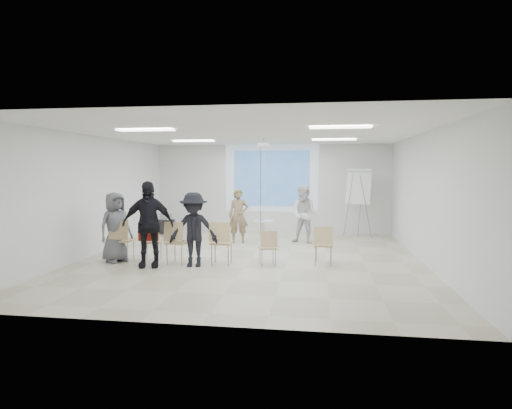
# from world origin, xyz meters

# --- Properties ---
(floor) EXTENTS (8.00, 9.00, 0.10)m
(floor) POSITION_xyz_m (0.00, 0.00, -0.05)
(floor) COLOR beige
(floor) RESTS_ON ground
(ceiling) EXTENTS (8.00, 9.00, 0.10)m
(ceiling) POSITION_xyz_m (0.00, 0.00, 3.05)
(ceiling) COLOR white
(ceiling) RESTS_ON wall_back
(wall_back) EXTENTS (8.00, 0.10, 3.00)m
(wall_back) POSITION_xyz_m (0.00, 4.55, 1.50)
(wall_back) COLOR silver
(wall_back) RESTS_ON floor
(wall_left) EXTENTS (0.10, 9.00, 3.00)m
(wall_left) POSITION_xyz_m (-4.05, 0.00, 1.50)
(wall_left) COLOR silver
(wall_left) RESTS_ON floor
(wall_right) EXTENTS (0.10, 9.00, 3.00)m
(wall_right) POSITION_xyz_m (4.05, 0.00, 1.50)
(wall_right) COLOR silver
(wall_right) RESTS_ON floor
(projection_halo) EXTENTS (3.20, 0.01, 2.30)m
(projection_halo) POSITION_xyz_m (0.00, 4.49, 1.85)
(projection_halo) COLOR silver
(projection_halo) RESTS_ON wall_back
(projection_image) EXTENTS (2.60, 0.01, 1.90)m
(projection_image) POSITION_xyz_m (0.00, 4.47, 1.85)
(projection_image) COLOR #346DB3
(projection_image) RESTS_ON wall_back
(pedestal_table) EXTENTS (0.61, 0.61, 0.71)m
(pedestal_table) POSITION_xyz_m (0.03, 2.02, 0.39)
(pedestal_table) COLOR white
(pedestal_table) RESTS_ON floor
(player_left) EXTENTS (0.72, 0.54, 1.80)m
(player_left) POSITION_xyz_m (-0.72, 2.18, 0.90)
(player_left) COLOR #917B59
(player_left) RESTS_ON floor
(player_right) EXTENTS (1.05, 0.92, 1.89)m
(player_right) POSITION_xyz_m (1.20, 2.38, 0.94)
(player_right) COLOR white
(player_right) RESTS_ON floor
(controller_left) EXTENTS (0.05, 0.11, 0.04)m
(controller_left) POSITION_xyz_m (-0.54, 2.43, 1.19)
(controller_left) COLOR white
(controller_left) RESTS_ON player_left
(controller_right) EXTENTS (0.07, 0.13, 0.04)m
(controller_right) POSITION_xyz_m (1.02, 2.63, 1.27)
(controller_right) COLOR silver
(controller_right) RESTS_ON player_right
(chair_far_left) EXTENTS (0.47, 0.50, 0.98)m
(chair_far_left) POSITION_xyz_m (-2.95, -0.77, 0.58)
(chair_far_left) COLOR tan
(chair_far_left) RESTS_ON floor
(chair_left_mid) EXTENTS (0.49, 0.51, 0.89)m
(chair_left_mid) POSITION_xyz_m (-2.28, -0.59, 0.53)
(chair_left_mid) COLOR tan
(chair_left_mid) RESTS_ON floor
(chair_left_inner) EXTENTS (0.53, 0.56, 0.98)m
(chair_left_inner) POSITION_xyz_m (-1.58, -0.87, 0.58)
(chair_left_inner) COLOR tan
(chair_left_inner) RESTS_ON floor
(chair_center) EXTENTS (0.48, 0.51, 0.99)m
(chair_center) POSITION_xyz_m (-0.56, -0.81, 0.59)
(chair_center) COLOR tan
(chair_center) RESTS_ON floor
(chair_right_inner) EXTENTS (0.47, 0.49, 0.80)m
(chair_right_inner) POSITION_xyz_m (0.49, -0.72, 0.47)
(chair_right_inner) COLOR tan
(chair_right_inner) RESTS_ON floor
(chair_right_far) EXTENTS (0.44, 0.47, 0.89)m
(chair_right_far) POSITION_xyz_m (1.72, -0.47, 0.53)
(chair_right_far) COLOR tan
(chair_right_far) RESTS_ON floor
(red_jacket) EXTENTS (0.47, 0.18, 0.43)m
(red_jacket) POSITION_xyz_m (-2.30, -0.73, 0.72)
(red_jacket) COLOR #A52514
(red_jacket) RESTS_ON chair_left_mid
(laptop) EXTENTS (0.40, 0.32, 0.03)m
(laptop) POSITION_xyz_m (-1.57, -0.76, 0.53)
(laptop) COLOR black
(laptop) RESTS_ON chair_left_inner
(audience_left) EXTENTS (1.39, 0.99, 2.18)m
(audience_left) POSITION_xyz_m (-2.12, -1.17, 1.09)
(audience_left) COLOR black
(audience_left) RESTS_ON floor
(audience_mid) EXTENTS (1.26, 0.77, 1.87)m
(audience_mid) POSITION_xyz_m (-1.13, -1.01, 0.94)
(audience_mid) COLOR black
(audience_mid) RESTS_ON floor
(audience_outer) EXTENTS (0.97, 1.07, 1.83)m
(audience_outer) POSITION_xyz_m (-3.08, -0.79, 0.91)
(audience_outer) COLOR slate
(audience_outer) RESTS_ON floor
(flipchart_easel) EXTENTS (0.87, 0.70, 2.16)m
(flipchart_easel) POSITION_xyz_m (2.84, 3.65, 1.59)
(flipchart_easel) COLOR gray
(flipchart_easel) RESTS_ON floor
(av_cart) EXTENTS (0.56, 0.50, 0.69)m
(av_cart) POSITION_xyz_m (-3.43, 3.50, 0.32)
(av_cart) COLOR black
(av_cart) RESTS_ON floor
(ceiling_projector) EXTENTS (0.30, 0.25, 3.00)m
(ceiling_projector) POSITION_xyz_m (0.10, 1.49, 2.69)
(ceiling_projector) COLOR white
(ceiling_projector) RESTS_ON ceiling
(fluor_panel_nw) EXTENTS (1.20, 0.30, 0.02)m
(fluor_panel_nw) POSITION_xyz_m (-2.00, 2.00, 2.97)
(fluor_panel_nw) COLOR white
(fluor_panel_nw) RESTS_ON ceiling
(fluor_panel_ne) EXTENTS (1.20, 0.30, 0.02)m
(fluor_panel_ne) POSITION_xyz_m (2.00, 2.00, 2.97)
(fluor_panel_ne) COLOR white
(fluor_panel_ne) RESTS_ON ceiling
(fluor_panel_sw) EXTENTS (1.20, 0.30, 0.02)m
(fluor_panel_sw) POSITION_xyz_m (-2.00, -1.50, 2.97)
(fluor_panel_sw) COLOR white
(fluor_panel_sw) RESTS_ON ceiling
(fluor_panel_se) EXTENTS (1.20, 0.30, 0.02)m
(fluor_panel_se) POSITION_xyz_m (2.00, -1.50, 2.97)
(fluor_panel_se) COLOR white
(fluor_panel_se) RESTS_ON ceiling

